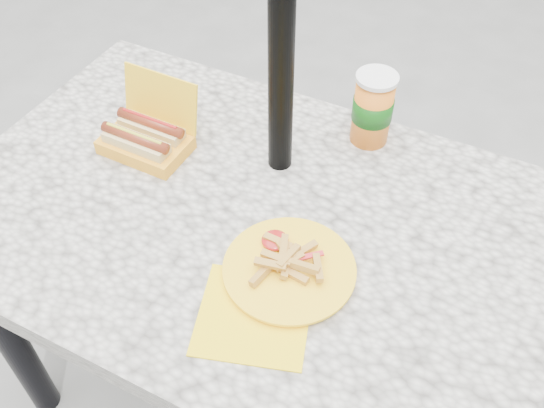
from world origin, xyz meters
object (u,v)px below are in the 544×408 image
at_px(umbrella_pole, 282,14).
at_px(soda_cup, 373,109).
at_px(hotdog_box, 146,137).
at_px(fries_plate, 286,271).

height_order(umbrella_pole, soda_cup, umbrella_pole).
distance_m(hotdog_box, soda_cup, 0.49).
distance_m(umbrella_pole, soda_cup, 0.34).
relative_size(umbrella_pole, hotdog_box, 11.86).
xyz_separation_m(umbrella_pole, fries_plate, (0.14, -0.26, -0.34)).
height_order(umbrella_pole, hotdog_box, umbrella_pole).
relative_size(umbrella_pole, soda_cup, 13.19).
bearing_deg(fries_plate, umbrella_pole, 118.44).
bearing_deg(hotdog_box, umbrella_pole, 19.02).
height_order(hotdog_box, fries_plate, hotdog_box).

